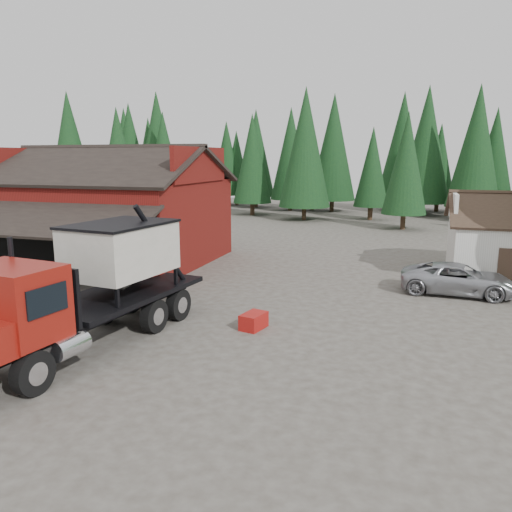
% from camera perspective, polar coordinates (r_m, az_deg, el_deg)
% --- Properties ---
extents(ground, '(120.00, 120.00, 0.00)m').
position_cam_1_polar(ground, '(19.29, -4.48, -8.21)').
color(ground, '#453F36').
rests_on(ground, ground).
extents(red_barn, '(12.80, 13.63, 7.18)m').
position_cam_1_polar(red_barn, '(32.40, -16.12, 4.18)').
color(red_barn, maroon).
rests_on(red_barn, ground).
extents(conifer_backdrop, '(76.00, 16.00, 16.00)m').
position_cam_1_polar(conifer_backdrop, '(59.58, 10.91, 4.82)').
color(conifer_backdrop, black).
rests_on(conifer_backdrop, ground).
extents(near_pine_a, '(4.40, 4.40, 11.40)m').
position_cam_1_polar(near_pine_a, '(53.35, -15.46, 10.78)').
color(near_pine_a, '#382619').
rests_on(near_pine_a, ground).
extents(near_pine_b, '(3.96, 3.96, 10.40)m').
position_cam_1_polar(near_pine_b, '(46.84, 16.79, 10.09)').
color(near_pine_b, '#382619').
rests_on(near_pine_b, ground).
extents(near_pine_d, '(5.28, 5.28, 13.40)m').
position_cam_1_polar(near_pine_d, '(52.00, 5.65, 12.23)').
color(near_pine_d, '#382619').
rests_on(near_pine_d, ground).
extents(feed_truck, '(4.07, 10.71, 4.72)m').
position_cam_1_polar(feed_truck, '(17.83, -18.72, -3.01)').
color(feed_truck, black).
rests_on(feed_truck, ground).
extents(silver_car, '(5.41, 2.76, 1.46)m').
position_cam_1_polar(silver_car, '(25.57, 22.15, -2.46)').
color(silver_car, '#ABADB3').
rests_on(silver_car, ground).
extents(equip_box, '(0.93, 1.23, 0.60)m').
position_cam_1_polar(equip_box, '(19.09, -0.28, -7.43)').
color(equip_box, '#9C1411').
rests_on(equip_box, ground).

